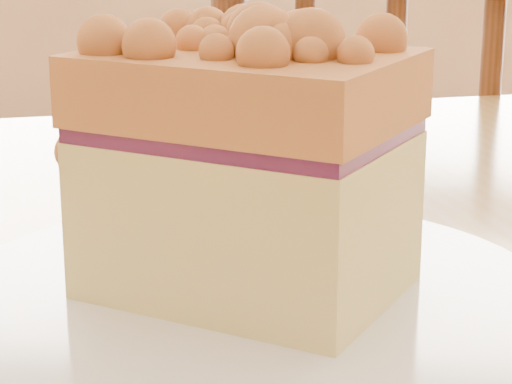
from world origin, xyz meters
TOP-DOWN VIEW (x-y plane):
  - cafe_chair_main at (0.03, 1.00)m, footprint 0.50×0.50m
  - plate at (-0.08, 0.29)m, footprint 0.24×0.24m
  - cake_slice at (-0.08, 0.29)m, footprint 0.14×0.12m

SIDE VIEW (x-z plane):
  - cafe_chair_main at x=0.03m, z-range 0.00..0.91m
  - plate at x=-0.08m, z-range 0.75..0.77m
  - cake_slice at x=-0.08m, z-range 0.77..0.88m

